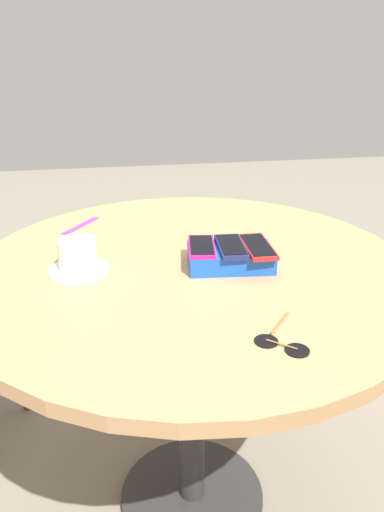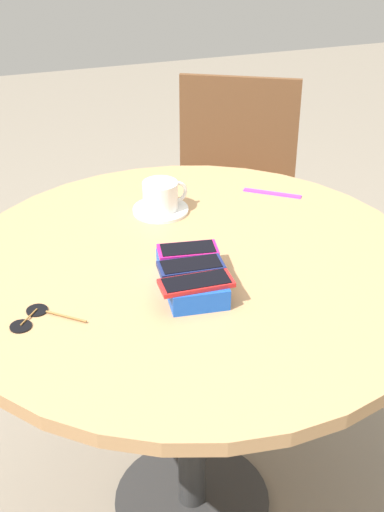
{
  "view_description": "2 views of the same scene",
  "coord_description": "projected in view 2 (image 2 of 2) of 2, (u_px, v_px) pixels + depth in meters",
  "views": [
    {
      "loc": [
        0.17,
        1.02,
        1.22
      ],
      "look_at": [
        0.0,
        0.0,
        0.76
      ],
      "focal_mm": 35.0,
      "sensor_mm": 36.0,
      "label": 1
    },
    {
      "loc": [
        -1.22,
        0.38,
        1.54
      ],
      "look_at": [
        0.0,
        0.0,
        0.76
      ],
      "focal_mm": 50.0,
      "sensor_mm": 36.0,
      "label": 2
    }
  ],
  "objects": [
    {
      "name": "ground_plane",
      "position": [
        192.0,
        502.0,
        1.89
      ],
      "size": [
        8.0,
        8.0,
        0.0
      ],
      "primitive_type": "plane",
      "color": "gray"
    },
    {
      "name": "round_table",
      "position": [
        192.0,
        307.0,
        1.56
      ],
      "size": [
        1.02,
        1.02,
        0.74
      ],
      "color": "#2D2D2D",
      "rests_on": "ground_plane"
    },
    {
      "name": "phone_box",
      "position": [
        192.0,
        278.0,
        1.42
      ],
      "size": [
        0.2,
        0.13,
        0.04
      ],
      "color": "blue",
      "rests_on": "round_table"
    },
    {
      "name": "phone_red",
      "position": [
        196.0,
        283.0,
        1.35
      ],
      "size": [
        0.06,
        0.14,
        0.01
      ],
      "color": "red",
      "rests_on": "phone_box"
    },
    {
      "name": "phone_navy",
      "position": [
        191.0,
        266.0,
        1.4
      ],
      "size": [
        0.06,
        0.13,
        0.01
      ],
      "color": "navy",
      "rests_on": "phone_box"
    },
    {
      "name": "phone_magenta",
      "position": [
        188.0,
        250.0,
        1.46
      ],
      "size": [
        0.07,
        0.13,
        0.01
      ],
      "color": "#D11975",
      "rests_on": "phone_box"
    },
    {
      "name": "saucer",
      "position": [
        160.0,
        210.0,
        1.71
      ],
      "size": [
        0.13,
        0.13,
        0.01
      ],
      "primitive_type": "cylinder",
      "color": "white",
      "rests_on": "round_table"
    },
    {
      "name": "coffee_cup",
      "position": [
        160.0,
        195.0,
        1.69
      ],
      "size": [
        0.08,
        0.11,
        0.07
      ],
      "color": "white",
      "rests_on": "saucer"
    },
    {
      "name": "lanyard_strap",
      "position": [
        272.0,
        193.0,
        1.79
      ],
      "size": [
        0.1,
        0.13,
        0.0
      ],
      "primitive_type": "cube",
      "rotation": [
        0.0,
        0.0,
        0.96
      ],
      "color": "purple",
      "rests_on": "round_table"
    },
    {
      "name": "sunglasses",
      "position": [
        33.0,
        318.0,
        1.33
      ],
      "size": [
        0.09,
        0.14,
        0.01
      ],
      "color": "black",
      "rests_on": "round_table"
    },
    {
      "name": "chair_near_window",
      "position": [
        233.0,
        198.0,
        2.45
      ],
      "size": [
        0.58,
        0.58,
        0.82
      ],
      "color": "brown",
      "rests_on": "ground_plane"
    }
  ]
}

